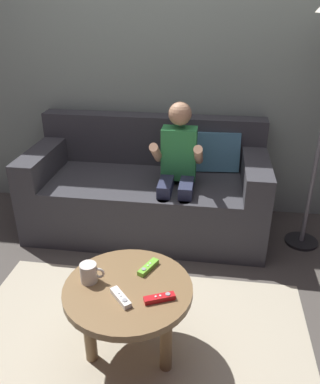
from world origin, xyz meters
name	(u,v)px	position (x,y,z in m)	size (l,w,h in m)	color
ground_plane	(117,318)	(0.00, 0.00, 0.00)	(9.82, 9.82, 0.00)	#4C4742
wall_back	(155,56)	(0.00, 1.45, 1.25)	(4.91, 0.05, 2.50)	gray
couch	(149,191)	(0.01, 1.05, 0.30)	(1.76, 0.80, 0.83)	#38383D
person_seated_on_couch	(177,168)	(0.25, 0.87, 0.58)	(0.34, 0.42, 1.02)	#282D47
coffee_table	(129,298)	(0.13, -0.23, 0.36)	(0.61, 0.61, 0.44)	brown
area_rug	(131,353)	(0.13, -0.24, 0.00)	(1.86, 1.33, 0.01)	#BCB299
game_remote_lime_near_edge	(148,267)	(0.20, -0.09, 0.45)	(0.09, 0.14, 0.03)	#72C638
game_remote_white_center	(121,298)	(0.12, -0.33, 0.45)	(0.12, 0.13, 0.03)	white
game_remote_red_far_corner	(160,298)	(0.29, -0.31, 0.45)	(0.14, 0.09, 0.03)	red
coffee_mug	(89,273)	(-0.05, -0.22, 0.48)	(0.12, 0.08, 0.10)	silver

